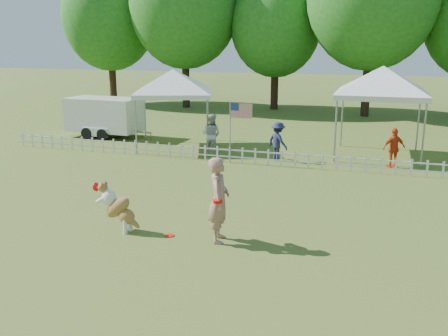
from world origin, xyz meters
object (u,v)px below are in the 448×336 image
Objects in this scene: handler at (219,200)px; spectator_c at (394,148)px; canopy_tent_right at (380,113)px; spectator_a at (211,135)px; canopy_tent_left at (174,109)px; frisbee_on_turf at (170,235)px; cargo_trailer at (105,117)px; flag_pole at (230,133)px; spectator_b at (278,141)px; dog at (118,208)px.

handler reaches higher than spectator_c.
handler is 10.79m from canopy_tent_right.
canopy_tent_left is at bearing -24.54° from spectator_a.
canopy_tent_right is at bearing 66.88° from frisbee_on_turf.
canopy_tent_left is 1.93× the size of spectator_a.
frisbee_on_turf is 11.40m from canopy_tent_right.
handler is at bearing -80.60° from canopy_tent_left.
cargo_trailer is 1.86× the size of flag_pole.
cargo_trailer is at bearing 29.36° from handler.
spectator_b is (1.62, 0.97, -0.41)m from flag_pole.
spectator_b is at bearing 84.66° from frisbee_on_turf.
dog is at bearing -119.58° from canopy_tent_right.
dog is 12.69m from cargo_trailer.
canopy_tent_right is (3.22, 10.27, 0.75)m from handler.
spectator_a is (6.19, -2.17, -0.11)m from cargo_trailer.
flag_pole is at bearing 3.34° from handler.
flag_pole is (-2.04, 7.32, 0.17)m from handler.
spectator_c is (5.86, 1.17, -0.43)m from flag_pole.
handler reaches higher than spectator_a.
cargo_trailer reaches higher than spectator_b.
spectator_b is 4.24m from spectator_c.
handler is 8.30m from spectator_b.
spectator_b is at bearing -152.30° from canopy_tent_right.
handler is at bearing 4.66° from frisbee_on_turf.
frisbee_on_turf is 0.07× the size of canopy_tent_left.
canopy_tent_right is 2.39× the size of spectator_c.
flag_pole is at bearing -151.56° from canopy_tent_right.
canopy_tent_left is 5.09m from spectator_b.
flag_pole is at bearing -19.52° from spectator_c.
flag_pole reaches higher than cargo_trailer.
spectator_b is (8.92, -2.23, -0.20)m from cargo_trailer.
canopy_tent_left reaches higher than dog.
canopy_tent_right reaches higher than frisbee_on_turf.
flag_pole is (-0.83, 7.42, 1.15)m from frisbee_on_turf.
spectator_a is (2.12, -1.18, -0.79)m from canopy_tent_left.
spectator_c is at bearing -174.40° from spectator_a.
spectator_a is (-6.37, -1.92, -0.90)m from canopy_tent_right.
frisbee_on_turf is 13.41m from cargo_trailer.
dog is at bearing -93.65° from canopy_tent_left.
flag_pole is at bearing 96.41° from frisbee_on_turf.
spectator_a is at bearing 135.52° from flag_pole.
dog is 0.81× the size of spectator_c.
canopy_tent_right is 2.07× the size of spectator_a.
spectator_c is at bearing -26.09° from canopy_tent_left.
spectator_b is (2.73, -0.05, -0.09)m from spectator_a.
flag_pole is at bearing -21.03° from cargo_trailer.
flag_pole reaches higher than spectator_a.
spectator_a is 1.12× the size of spectator_b.
frisbee_on_turf is 0.13× the size of spectator_a.
frisbee_on_turf is at bearing 10.25° from dog.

